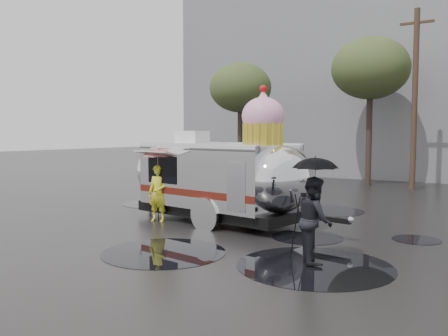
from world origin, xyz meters
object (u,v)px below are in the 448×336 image
Objects in this scene: person_right at (315,220)px; tripod at (303,218)px; person_left at (158,193)px; airstream_trailer at (221,175)px.

tripod is (-0.42, 0.36, -0.07)m from person_right.
person_left is at bearing 159.38° from tripod.
airstream_trailer reaches higher than tripod.
person_right is 1.27× the size of tripod.
airstream_trailer is 5.32m from person_right.
person_right is at bearing -25.95° from airstream_trailer.
person_right is at bearing -28.73° from person_left.
person_left is 1.22× the size of tripod.
person_left reaches higher than tripod.
person_right is (4.38, -2.96, -0.58)m from airstream_trailer.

